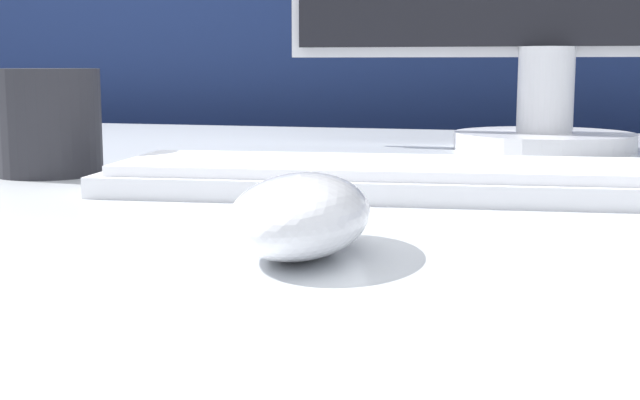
# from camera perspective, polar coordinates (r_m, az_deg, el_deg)

# --- Properties ---
(partition_panel) EXTENTS (5.00, 0.03, 1.18)m
(partition_panel) POSITION_cam_1_polar(r_m,az_deg,el_deg) (1.52, 7.24, -0.02)
(partition_panel) COLOR navy
(partition_panel) RESTS_ON ground_plane
(computer_mouse_near) EXTENTS (0.08, 0.13, 0.04)m
(computer_mouse_near) POSITION_cam_1_polar(r_m,az_deg,el_deg) (0.47, -1.23, -0.95)
(computer_mouse_near) COLOR white
(computer_mouse_near) RESTS_ON desk
(keyboard) EXTENTS (0.46, 0.19, 0.02)m
(keyboard) POSITION_cam_1_polar(r_m,az_deg,el_deg) (0.70, 4.56, 1.43)
(keyboard) COLOR white
(keyboard) RESTS_ON desk
(mug) EXTENTS (0.10, 0.10, 0.10)m
(mug) POSITION_cam_1_polar(r_m,az_deg,el_deg) (0.84, -17.04, 4.80)
(mug) COLOR #232328
(mug) RESTS_ON desk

